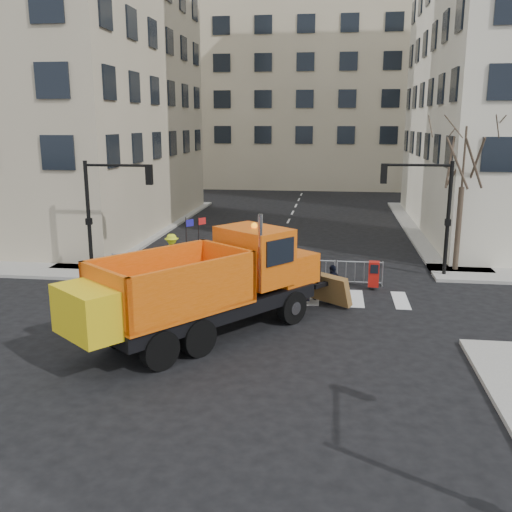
# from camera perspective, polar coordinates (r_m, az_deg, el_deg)

# --- Properties ---
(ground) EXTENTS (120.00, 120.00, 0.00)m
(ground) POSITION_cam_1_polar(r_m,az_deg,el_deg) (19.02, -2.66, -8.69)
(ground) COLOR black
(ground) RESTS_ON ground
(sidewalk_back) EXTENTS (64.00, 5.00, 0.15)m
(sidewalk_back) POSITION_cam_1_polar(r_m,az_deg,el_deg) (26.98, 0.60, -1.85)
(sidewalk_back) COLOR gray
(sidewalk_back) RESTS_ON ground
(building_far) EXTENTS (30.00, 18.00, 24.00)m
(building_far) POSITION_cam_1_polar(r_m,az_deg,el_deg) (69.59, 5.36, 17.24)
(building_far) COLOR #BBAD8F
(building_far) RESTS_ON ground
(traffic_light_left) EXTENTS (0.18, 0.18, 5.40)m
(traffic_light_left) POSITION_cam_1_polar(r_m,az_deg,el_deg) (27.63, -16.38, 3.54)
(traffic_light_left) COLOR black
(traffic_light_left) RESTS_ON ground
(traffic_light_right) EXTENTS (0.18, 0.18, 5.40)m
(traffic_light_right) POSITION_cam_1_polar(r_m,az_deg,el_deg) (27.70, 18.65, 3.41)
(traffic_light_right) COLOR black
(traffic_light_right) RESTS_ON ground
(crowd_barriers) EXTENTS (12.60, 0.60, 1.10)m
(crowd_barriers) POSITION_cam_1_polar(r_m,az_deg,el_deg) (26.10, -1.28, -1.29)
(crowd_barriers) COLOR #9EA0A5
(crowd_barriers) RESTS_ON ground
(street_tree) EXTENTS (3.00, 3.00, 7.50)m
(street_tree) POSITION_cam_1_polar(r_m,az_deg,el_deg) (28.67, 19.82, 5.75)
(street_tree) COLOR #382B21
(street_tree) RESTS_ON ground
(plow_truck) EXTENTS (8.90, 10.19, 4.17)m
(plow_truck) POSITION_cam_1_polar(r_m,az_deg,el_deg) (19.05, -5.26, -2.80)
(plow_truck) COLOR black
(plow_truck) RESTS_ON ground
(cop_a) EXTENTS (0.77, 0.74, 1.77)m
(cop_a) POSITION_cam_1_polar(r_m,az_deg,el_deg) (23.20, 5.57, -2.36)
(cop_a) COLOR black
(cop_a) RESTS_ON ground
(cop_b) EXTENTS (0.82, 0.65, 1.64)m
(cop_b) POSITION_cam_1_polar(r_m,az_deg,el_deg) (24.06, 3.78, -1.92)
(cop_b) COLOR black
(cop_b) RESTS_ON ground
(cop_c) EXTENTS (0.84, 0.99, 1.59)m
(cop_c) POSITION_cam_1_polar(r_m,az_deg,el_deg) (22.97, 7.68, -2.80)
(cop_c) COLOR black
(cop_c) RESTS_ON ground
(worker) EXTENTS (1.25, 0.83, 1.80)m
(worker) POSITION_cam_1_polar(r_m,az_deg,el_deg) (27.39, -8.39, 0.34)
(worker) COLOR yellow
(worker) RESTS_ON sidewalk_back
(newspaper_box) EXTENTS (0.48, 0.43, 1.10)m
(newspaper_box) POSITION_cam_1_polar(r_m,az_deg,el_deg) (25.15, 11.69, -1.78)
(newspaper_box) COLOR #AD130D
(newspaper_box) RESTS_ON sidewalk_back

